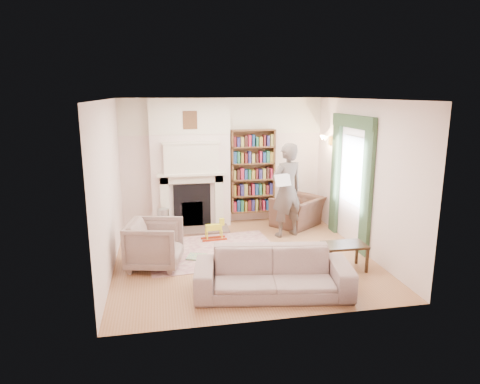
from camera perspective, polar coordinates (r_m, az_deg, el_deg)
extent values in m
plane|color=#965E3C|center=(7.86, 0.35, -8.60)|extent=(4.50, 4.50, 0.00)
plane|color=white|center=(7.30, 0.38, 12.26)|extent=(4.50, 4.50, 0.00)
plane|color=white|center=(9.64, -2.24, 4.10)|extent=(4.50, 0.00, 4.50)
plane|color=white|center=(5.33, 5.07, -3.38)|extent=(4.50, 0.00, 4.50)
plane|color=white|center=(7.37, -17.07, 0.71)|extent=(0.00, 4.50, 4.50)
plane|color=white|center=(8.19, 16.01, 1.99)|extent=(0.00, 4.50, 4.50)
cube|color=white|center=(9.38, -6.62, 3.78)|extent=(1.70, 0.35, 2.80)
cube|color=silver|center=(9.14, -6.46, 2.38)|extent=(1.47, 0.24, 0.05)
cube|color=black|center=(9.38, -6.39, -1.84)|extent=(0.80, 0.06, 0.96)
cube|color=silver|center=(9.10, -6.52, 4.48)|extent=(1.15, 0.18, 0.62)
cube|color=brown|center=(9.67, 1.70, 2.78)|extent=(1.00, 0.24, 1.85)
cube|color=silver|center=(8.53, 14.74, 2.83)|extent=(0.02, 0.90, 1.30)
cube|color=#2E462D|center=(7.94, 16.56, 0.14)|extent=(0.07, 0.32, 2.40)
cube|color=#2E462D|center=(9.18, 12.60, 2.07)|extent=(0.07, 0.32, 2.40)
cube|color=#2E462D|center=(8.40, 14.83, 9.08)|extent=(0.09, 1.70, 0.24)
cube|color=beige|center=(8.12, -3.58, -7.85)|extent=(2.55, 2.05, 0.01)
imported|color=#472926|center=(9.60, 7.69, -2.60)|extent=(1.34, 1.31, 0.66)
imported|color=#A59888|center=(7.44, -11.31, -6.84)|extent=(1.05, 1.03, 0.80)
imported|color=#A99A8B|center=(6.40, 4.39, -10.67)|extent=(2.39, 1.24, 0.66)
imported|color=#524742|center=(8.75, 6.26, 0.22)|extent=(0.81, 0.66, 1.93)
cube|color=beige|center=(8.47, 5.72, 1.58)|extent=(0.37, 0.21, 0.24)
cylinder|color=#ADB1B5|center=(9.10, -10.17, -3.92)|extent=(0.28, 0.28, 0.55)
cube|color=#DBDA4D|center=(7.82, -5.82, -8.59)|extent=(0.41, 0.41, 0.03)
cube|color=red|center=(7.71, -2.26, -8.77)|extent=(0.33, 0.23, 0.05)
cube|color=red|center=(7.47, 1.43, -9.64)|extent=(0.29, 0.26, 0.02)
cube|color=red|center=(7.89, 4.96, -8.40)|extent=(0.26, 0.20, 0.02)
cube|color=red|center=(7.83, 3.23, -8.54)|extent=(0.25, 0.20, 0.02)
cube|color=red|center=(7.55, 4.62, -9.42)|extent=(0.30, 0.28, 0.02)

